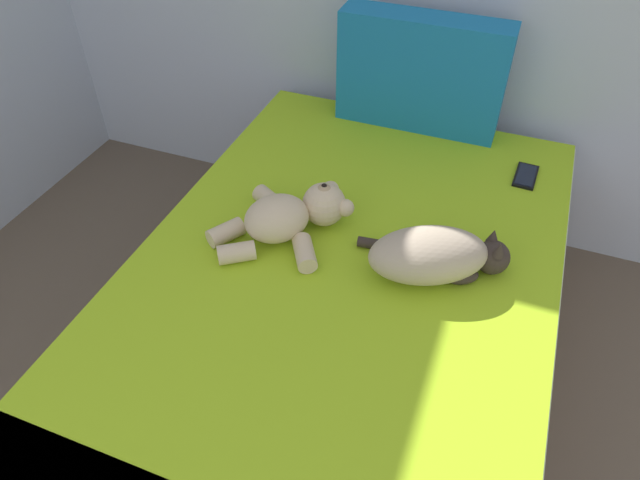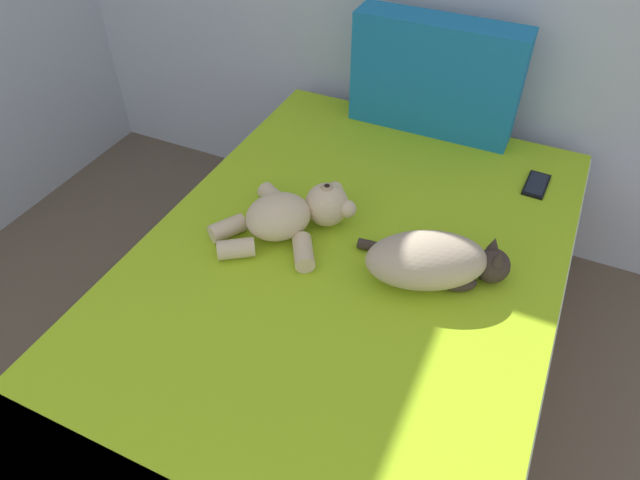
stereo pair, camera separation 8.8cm
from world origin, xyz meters
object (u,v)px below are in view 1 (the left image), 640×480
patterned_cushion (421,73)px  teddy_bear (291,216)px  bed (335,339)px  cat (435,255)px  cell_phone (526,176)px

patterned_cushion → teddy_bear: (-0.20, -0.77, -0.15)m
bed → teddy_bear: teddy_bear is taller
patterned_cushion → cat: bearing=-72.7°
teddy_bear → bed: bearing=-34.8°
bed → cell_phone: bearing=57.0°
patterned_cushion → cat: (0.25, -0.79, -0.14)m
teddy_bear → cat: bearing=-3.0°
patterned_cushion → cell_phone: patterned_cushion is taller
bed → cat: size_ratio=4.56×
bed → cell_phone: cell_phone is taller
bed → cat: 0.45m
cat → bed: bearing=-155.0°
patterned_cushion → teddy_bear: bearing=-104.8°
teddy_bear → cell_phone: (0.65, 0.56, -0.06)m
patterned_cushion → cat: size_ratio=1.40×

